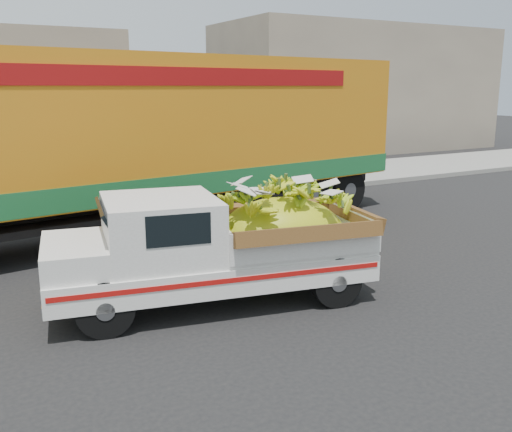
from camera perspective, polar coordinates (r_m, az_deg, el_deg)
ground at (r=9.90m, az=2.71°, el=-5.80°), size 100.00×100.00×0.00m
curb at (r=15.42m, az=-9.86°, el=1.11°), size 60.00×0.25×0.15m
sidewalk at (r=17.39m, az=-12.20°, el=2.31°), size 60.00×4.00×0.14m
building_right at (r=30.04m, az=10.08°, el=12.35°), size 14.00×6.00×6.00m
pickup_truck at (r=8.49m, az=-2.09°, el=-2.76°), size 4.92×2.55×1.64m
semi_trailer at (r=12.64m, az=-9.17°, el=7.96°), size 12.06×4.16×3.80m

